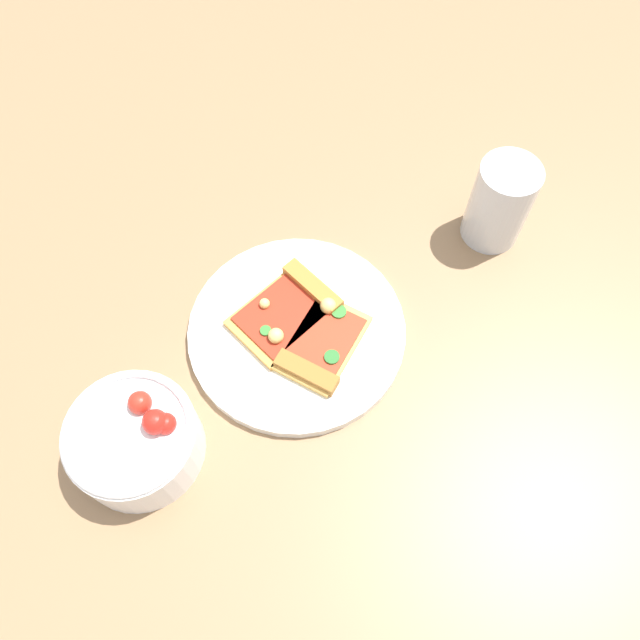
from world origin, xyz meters
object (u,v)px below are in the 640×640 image
object	(u,v)px
pizza_slice_far	(290,309)
soda_glass	(499,205)
salad_bowl	(136,440)
plate	(297,331)
pizza_slice_near	(322,345)

from	to	relation	value
pizza_slice_far	soda_glass	size ratio (longest dim) A/B	1.18
pizza_slice_far	salad_bowl	bearing A→B (deg)	21.18
plate	pizza_slice_near	distance (m)	0.04
pizza_slice_far	salad_bowl	world-z (taller)	salad_bowl
pizza_slice_near	salad_bowl	world-z (taller)	salad_bowl
pizza_slice_near	soda_glass	distance (m)	0.28
pizza_slice_near	pizza_slice_far	world-z (taller)	same
pizza_slice_far	soda_glass	distance (m)	0.28
pizza_slice_far	soda_glass	bearing A→B (deg)	-178.63
plate	pizza_slice_near	bearing A→B (deg)	115.61
pizza_slice_far	plate	bearing A→B (deg)	84.94
plate	pizza_slice_far	world-z (taller)	pizza_slice_far
salad_bowl	soda_glass	bearing A→B (deg)	-169.89
pizza_slice_near	plate	bearing A→B (deg)	-64.39
pizza_slice_near	soda_glass	world-z (taller)	soda_glass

